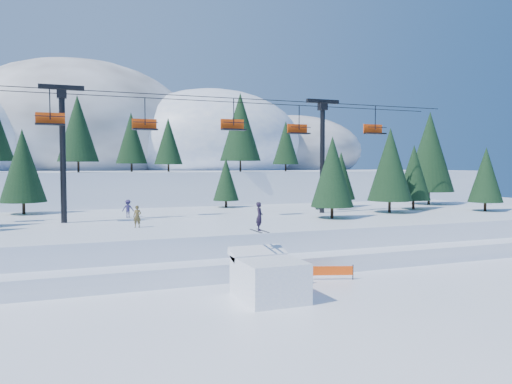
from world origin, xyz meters
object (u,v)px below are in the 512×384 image
object	(u,v)px
chairlift	(200,135)
banner_near	(330,271)
banner_far	(383,257)
jump_kicker	(268,277)

from	to	relation	value
chairlift	banner_near	world-z (taller)	chairlift
chairlift	banner_far	world-z (taller)	chairlift
banner_near	chairlift	bearing A→B (deg)	105.51
banner_near	jump_kicker	bearing A→B (deg)	-153.45
jump_kicker	chairlift	size ratio (longest dim) A/B	0.11
jump_kicker	chairlift	world-z (taller)	chairlift
banner_near	banner_far	xyz separation A→B (m)	(5.65, 2.59, 0.00)
banner_far	banner_near	bearing A→B (deg)	-155.40
jump_kicker	banner_near	size ratio (longest dim) A/B	1.79
jump_kicker	banner_near	xyz separation A→B (m)	(5.02, 2.51, -0.58)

